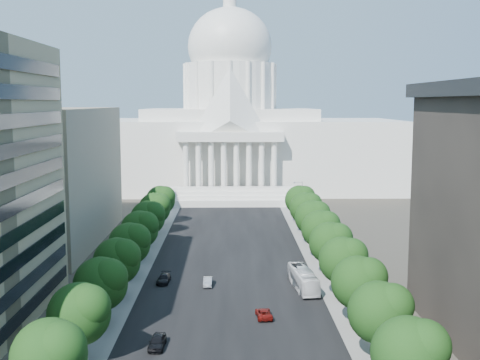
{
  "coord_description": "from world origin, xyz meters",
  "views": [
    {
      "loc": [
        0.14,
        -33.42,
        31.26
      ],
      "look_at": [
        1.96,
        80.77,
        16.49
      ],
      "focal_mm": 45.0,
      "sensor_mm": 36.0,
      "label": 1
    }
  ],
  "objects_px": {
    "car_silver": "(208,282)",
    "city_bus": "(303,279)",
    "car_dark_a": "(157,342)",
    "car_dark_b": "(164,279)",
    "car_red": "(264,314)"
  },
  "relations": [
    {
      "from": "car_silver",
      "to": "city_bus",
      "type": "distance_m",
      "value": 16.3
    },
    {
      "from": "car_dark_a",
      "to": "city_bus",
      "type": "bearing_deg",
      "value": 50.84
    },
    {
      "from": "car_dark_b",
      "to": "car_silver",
      "type": "bearing_deg",
      "value": -9.4
    },
    {
      "from": "car_silver",
      "to": "car_red",
      "type": "distance_m",
      "value": 17.93
    },
    {
      "from": "car_silver",
      "to": "city_bus",
      "type": "xyz_separation_m",
      "value": [
        16.14,
        -2.05,
        1.02
      ]
    },
    {
      "from": "car_dark_b",
      "to": "city_bus",
      "type": "xyz_separation_m",
      "value": [
        23.87,
        -3.84,
        1.0
      ]
    },
    {
      "from": "car_dark_b",
      "to": "city_bus",
      "type": "relative_size",
      "value": 0.4
    },
    {
      "from": "car_dark_b",
      "to": "car_dark_a",
      "type": "bearing_deg",
      "value": -81.75
    },
    {
      "from": "car_silver",
      "to": "car_dark_b",
      "type": "relative_size",
      "value": 0.85
    },
    {
      "from": "car_dark_a",
      "to": "car_silver",
      "type": "distance_m",
      "value": 26.81
    },
    {
      "from": "car_dark_a",
      "to": "car_silver",
      "type": "relative_size",
      "value": 1.14
    },
    {
      "from": "car_dark_a",
      "to": "city_bus",
      "type": "xyz_separation_m",
      "value": [
        21.63,
        24.19,
        0.89
      ]
    },
    {
      "from": "car_red",
      "to": "car_dark_b",
      "type": "xyz_separation_m",
      "value": [
        -16.49,
        17.44,
        0.07
      ]
    },
    {
      "from": "car_dark_a",
      "to": "city_bus",
      "type": "height_order",
      "value": "city_bus"
    },
    {
      "from": "car_dark_a",
      "to": "car_red",
      "type": "distance_m",
      "value": 17.76
    }
  ]
}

